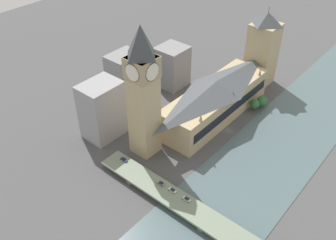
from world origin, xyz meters
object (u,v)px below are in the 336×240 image
(car_southbound_lead, at_px, (124,160))
(victoria_tower, at_px, (262,49))
(clock_tower, at_px, (143,90))
(road_bridge, at_px, (207,220))
(car_northbound_lead, at_px, (161,183))
(car_northbound_mid, at_px, (172,190))
(parliament_hall, at_px, (216,99))
(car_northbound_tail, at_px, (187,199))

(car_southbound_lead, bearing_deg, victoria_tower, -94.88)
(clock_tower, xyz_separation_m, victoria_tower, (-11.74, -114.13, -15.17))
(road_bridge, height_order, car_southbound_lead, car_southbound_lead)
(clock_tower, height_order, car_northbound_lead, clock_tower)
(road_bridge, relative_size, car_southbound_lead, 29.47)
(road_bridge, relative_size, car_northbound_mid, 29.64)
(parliament_hall, height_order, clock_tower, clock_tower)
(clock_tower, distance_m, car_northbound_mid, 55.46)
(car_southbound_lead, bearing_deg, road_bridge, 177.16)
(victoria_tower, height_order, car_northbound_lead, victoria_tower)
(car_northbound_lead, bearing_deg, clock_tower, -33.31)
(car_northbound_tail, bearing_deg, parliament_hall, -65.59)
(clock_tower, xyz_separation_m, car_northbound_tail, (-45.49, 18.46, -37.67))
(road_bridge, height_order, car_northbound_mid, car_northbound_mid)
(parliament_hall, xyz_separation_m, car_southbound_lead, (11.38, 74.21, -8.57))
(clock_tower, bearing_deg, car_southbound_lead, 91.29)
(car_northbound_lead, bearing_deg, car_northbound_mid, -177.76)
(clock_tower, height_order, car_northbound_mid, clock_tower)
(clock_tower, relative_size, car_northbound_lead, 18.70)
(road_bridge, distance_m, car_northbound_tail, 14.97)
(parliament_hall, distance_m, car_northbound_mid, 78.68)
(victoria_tower, relative_size, car_northbound_lead, 13.91)
(victoria_tower, relative_size, car_southbound_lead, 12.75)
(car_northbound_mid, height_order, car_northbound_tail, car_northbound_tail)
(clock_tower, distance_m, road_bridge, 74.88)
(road_bridge, xyz_separation_m, car_northbound_tail, (14.60, -2.91, 1.58))
(parliament_hall, bearing_deg, car_northbound_mid, 108.20)
(car_northbound_lead, height_order, car_northbound_tail, car_northbound_lead)
(parliament_hall, bearing_deg, victoria_tower, -89.95)
(road_bridge, distance_m, car_southbound_lead, 59.77)
(victoria_tower, height_order, road_bridge, victoria_tower)
(parliament_hall, xyz_separation_m, victoria_tower, (0.06, -58.33, 13.95))
(parliament_hall, relative_size, clock_tower, 1.13)
(car_northbound_mid, distance_m, car_northbound_tail, 9.27)
(clock_tower, relative_size, car_northbound_tail, 17.95)
(car_northbound_tail, xyz_separation_m, car_southbound_lead, (45.08, -0.05, -0.02))
(car_southbound_lead, bearing_deg, car_northbound_mid, 179.85)
(parliament_hall, relative_size, victoria_tower, 1.52)
(car_northbound_tail, relative_size, car_southbound_lead, 0.96)
(car_southbound_lead, bearing_deg, car_northbound_lead, 179.21)
(clock_tower, height_order, car_southbound_lead, clock_tower)
(victoria_tower, xyz_separation_m, car_northbound_lead, (-16.86, 132.93, -22.47))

